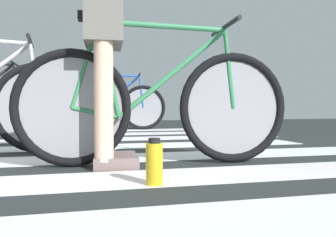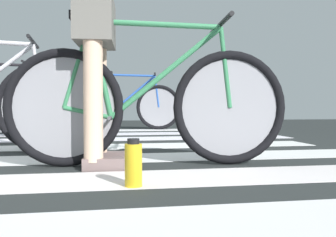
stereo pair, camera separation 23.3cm
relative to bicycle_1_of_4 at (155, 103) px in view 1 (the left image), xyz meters
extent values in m
cube|color=#242828|center=(-0.78, 0.49, -0.40)|extent=(18.00, 14.00, 0.02)
cube|color=silver|center=(-0.76, -0.41, -0.38)|extent=(5.20, 0.44, 0.00)
cube|color=silver|center=(-0.67, 0.34, -0.38)|extent=(5.20, 0.44, 0.00)
cube|color=silver|center=(-0.92, 1.09, -0.38)|extent=(5.20, 0.44, 0.00)
cube|color=silver|center=(-0.72, 1.87, -0.38)|extent=(5.20, 0.44, 0.00)
cube|color=silver|center=(-0.65, 2.62, -0.38)|extent=(5.20, 0.44, 0.00)
cube|color=silver|center=(-0.74, 3.37, -0.38)|extent=(5.20, 0.44, 0.00)
torus|color=black|center=(-0.50, 0.04, -0.03)|extent=(0.72, 0.11, 0.72)
torus|color=black|center=(0.51, -0.04, -0.03)|extent=(0.72, 0.11, 0.72)
cylinder|color=gray|center=(-0.50, 0.04, -0.03)|extent=(0.61, 0.05, 0.61)
cylinder|color=gray|center=(0.51, -0.04, -0.03)|extent=(0.61, 0.05, 0.61)
cylinder|color=#347E51|center=(0.05, 0.00, 0.48)|extent=(0.80, 0.09, 0.05)
cylinder|color=#347E51|center=(0.11, -0.01, 0.19)|extent=(0.70, 0.09, 0.59)
cylinder|color=#347E51|center=(-0.28, 0.02, 0.20)|extent=(0.16, 0.05, 0.59)
cylinder|color=#347E51|center=(-0.36, 0.03, -0.06)|extent=(0.29, 0.05, 0.09)
cylinder|color=#347E51|center=(-0.42, 0.03, 0.23)|extent=(0.19, 0.04, 0.53)
cylinder|color=#347E51|center=(0.48, -0.04, 0.22)|extent=(0.09, 0.04, 0.50)
cube|color=black|center=(-0.34, 0.03, 0.52)|extent=(0.25, 0.11, 0.05)
cylinder|color=black|center=(0.45, -0.03, 0.49)|extent=(0.07, 0.52, 0.03)
cylinder|color=#4C4C51|center=(-0.22, 0.02, -0.09)|extent=(0.05, 0.34, 0.02)
cylinder|color=beige|center=(-0.30, 0.16, 0.13)|extent=(0.11, 0.11, 0.92)
cylinder|color=beige|center=(-0.33, -0.12, 0.13)|extent=(0.11, 0.11, 0.92)
cube|color=slate|center=(-0.31, 0.02, 0.49)|extent=(0.25, 0.43, 0.28)
cube|color=#725E5C|center=(-0.23, 0.16, -0.35)|extent=(0.27, 0.12, 0.07)
cube|color=#725E5C|center=(-0.26, -0.12, -0.35)|extent=(0.27, 0.12, 0.07)
torus|color=black|center=(-0.77, 0.81, -0.03)|extent=(0.72, 0.10, 0.72)
cylinder|color=gray|center=(-0.77, 0.81, -0.03)|extent=(0.61, 0.04, 0.61)
cylinder|color=#BAB7C0|center=(-0.80, 0.80, 0.22)|extent=(0.09, 0.03, 0.50)
cylinder|color=black|center=(-0.83, 0.80, 0.49)|extent=(0.06, 0.52, 0.03)
torus|color=black|center=(-1.13, 2.29, -0.03)|extent=(0.72, 0.07, 0.72)
cylinder|color=gray|center=(-1.13, 2.29, -0.03)|extent=(0.61, 0.02, 0.61)
cylinder|color=black|center=(-1.16, 2.29, 0.22)|extent=(0.09, 0.03, 0.50)
cylinder|color=black|center=(-1.19, 2.29, 0.49)|extent=(0.04, 0.52, 0.03)
torus|color=black|center=(-0.46, 3.62, -0.03)|extent=(0.72, 0.16, 0.72)
torus|color=black|center=(0.55, 3.47, -0.03)|extent=(0.72, 0.16, 0.72)
cylinder|color=gray|center=(-0.46, 3.62, -0.03)|extent=(0.60, 0.09, 0.61)
cylinder|color=gray|center=(0.55, 3.47, -0.03)|extent=(0.60, 0.09, 0.61)
cylinder|color=#2A58B1|center=(0.10, 3.54, 0.48)|extent=(0.80, 0.15, 0.05)
cylinder|color=#2A58B1|center=(0.16, 3.53, 0.19)|extent=(0.70, 0.13, 0.59)
cylinder|color=#2A58B1|center=(-0.24, 3.59, 0.20)|extent=(0.16, 0.06, 0.59)
cylinder|color=#2A58B1|center=(-0.32, 3.60, -0.06)|extent=(0.29, 0.07, 0.09)
cylinder|color=#2A58B1|center=(-0.38, 3.61, 0.23)|extent=(0.19, 0.05, 0.53)
cylinder|color=#2A58B1|center=(0.52, 3.48, 0.22)|extent=(0.09, 0.04, 0.50)
cube|color=black|center=(-0.30, 3.59, 0.52)|extent=(0.25, 0.12, 0.05)
cylinder|color=black|center=(0.49, 3.48, 0.49)|extent=(0.10, 0.52, 0.03)
cylinder|color=#4C4C51|center=(-0.18, 3.58, -0.09)|extent=(0.07, 0.34, 0.02)
cylinder|color=gold|center=(-0.13, -0.59, -0.29)|extent=(0.08, 0.08, 0.20)
cylinder|color=black|center=(-0.13, -0.59, -0.18)|extent=(0.05, 0.05, 0.02)
camera|label=1|loc=(-0.47, -2.19, -0.02)|focal=38.18mm
camera|label=2|loc=(-0.24, -2.19, -0.02)|focal=38.18mm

